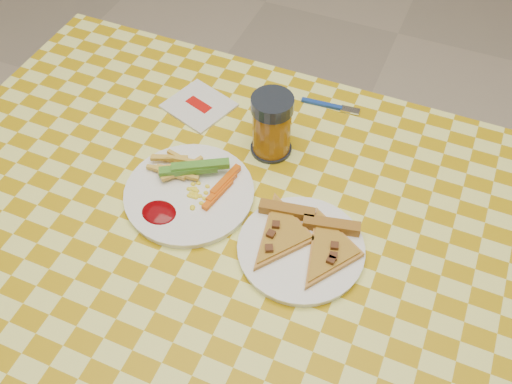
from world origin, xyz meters
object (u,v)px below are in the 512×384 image
plate_right (301,250)px  drink_glass (272,126)px  table (239,246)px  plate_left (189,194)px

plate_right → drink_glass: (-0.14, 0.21, 0.06)m
table → drink_glass: bearing=94.1°
table → plate_left: bearing=168.1°
drink_glass → plate_right: bearing=-56.1°
plate_left → drink_glass: (0.09, 0.17, 0.06)m
plate_left → table: bearing=-11.9°
plate_left → plate_right: bearing=-8.4°
table → drink_glass: size_ratio=9.60×
plate_left → drink_glass: 0.20m
plate_left → plate_right: same height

